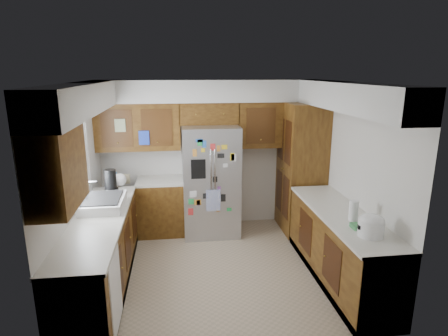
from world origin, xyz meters
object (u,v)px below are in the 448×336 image
at_px(rice_cooker, 371,225).
at_px(fridge, 211,181).
at_px(pantry, 301,168).
at_px(paper_towel, 354,211).

bearing_deg(rice_cooker, fridge, 122.44).
height_order(pantry, paper_towel, pantry).
xyz_separation_m(fridge, paper_towel, (1.51, -1.92, 0.14)).
relative_size(rice_cooker, paper_towel, 1.17).
bearing_deg(paper_towel, pantry, 90.42).
distance_m(pantry, paper_towel, 1.87).
bearing_deg(pantry, rice_cooker, -90.01).
height_order(fridge, rice_cooker, fridge).
bearing_deg(paper_towel, rice_cooker, -91.86).
distance_m(fridge, paper_towel, 2.45).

